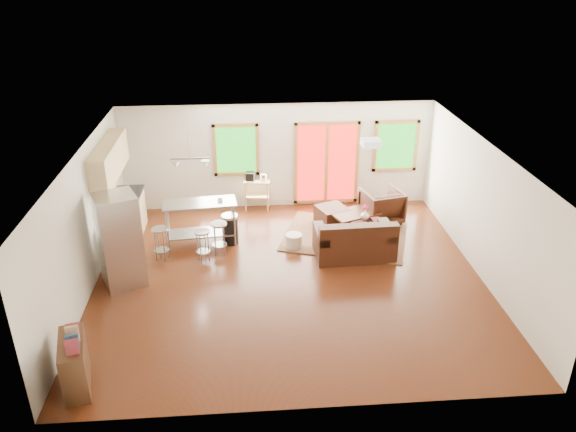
{
  "coord_description": "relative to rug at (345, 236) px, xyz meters",
  "views": [
    {
      "loc": [
        -0.77,
        -9.42,
        5.82
      ],
      "look_at": [
        0.0,
        0.3,
        1.2
      ],
      "focal_mm": 35.0,
      "sensor_mm": 36.0,
      "label": 1
    }
  ],
  "objects": [
    {
      "name": "right_wall",
      "position": [
        2.36,
        -1.65,
        1.29
      ],
      "size": [
        0.02,
        7.0,
        2.6
      ],
      "primitive_type": "cube",
      "color": "beige",
      "rests_on": "ground"
    },
    {
      "name": "refrigerator",
      "position": [
        -4.57,
        -1.55,
        0.9
      ],
      "size": [
        0.96,
        0.95,
        1.83
      ],
      "rotation": [
        0.0,
        0.0,
        0.42
      ],
      "color": "#B7BABC",
      "rests_on": "floor"
    },
    {
      "name": "french_doors",
      "position": [
        -0.2,
        1.81,
        1.09
      ],
      "size": [
        1.6,
        0.05,
        2.1
      ],
      "color": "#B1130E",
      "rests_on": "back_wall"
    },
    {
      "name": "coffee_table",
      "position": [
        0.27,
        0.36,
        0.35
      ],
      "size": [
        1.22,
        0.99,
        0.42
      ],
      "rotation": [
        0.0,
        0.0,
        0.39
      ],
      "color": "#372011",
      "rests_on": "floor"
    },
    {
      "name": "pouf",
      "position": [
        -1.2,
        -0.41,
        0.14
      ],
      "size": [
        0.41,
        0.41,
        0.31
      ],
      "primitive_type": "cylinder",
      "rotation": [
        0.0,
        0.0,
        0.16
      ],
      "color": "beige",
      "rests_on": "floor"
    },
    {
      "name": "cabinets",
      "position": [
        -4.88,
        0.06,
        0.91
      ],
      "size": [
        0.64,
        2.24,
        2.3
      ],
      "color": "tan",
      "rests_on": "floor"
    },
    {
      "name": "floor",
      "position": [
        -1.4,
        -1.65,
        -0.02
      ],
      "size": [
        7.5,
        7.0,
        0.02
      ],
      "primitive_type": "cube",
      "color": "#37160A",
      "rests_on": "ground"
    },
    {
      "name": "island",
      "position": [
        -3.19,
        -0.06,
        0.66
      ],
      "size": [
        1.6,
        0.77,
        0.98
      ],
      "rotation": [
        0.0,
        0.0,
        0.1
      ],
      "color": "#B7BABC",
      "rests_on": "floor"
    },
    {
      "name": "bar_stool_a",
      "position": [
        -3.97,
        -0.71,
        0.52
      ],
      "size": [
        0.4,
        0.4,
        0.71
      ],
      "rotation": [
        0.0,
        0.0,
        -0.2
      ],
      "color": "#B7BABC",
      "rests_on": "floor"
    },
    {
      "name": "rug",
      "position": [
        0.0,
        0.0,
        0.0
      ],
      "size": [
        3.15,
        2.76,
        0.03
      ],
      "primitive_type": "cube",
      "rotation": [
        0.0,
        0.0,
        -0.31
      ],
      "color": "#4C603A",
      "rests_on": "floor"
    },
    {
      "name": "front_wall",
      "position": [
        -1.4,
        -5.16,
        1.29
      ],
      "size": [
        7.5,
        0.02,
        2.6
      ],
      "primitive_type": "cube",
      "color": "beige",
      "rests_on": "ground"
    },
    {
      "name": "kitchen_cart",
      "position": [
        -1.94,
        1.67,
        0.64
      ],
      "size": [
        0.68,
        0.48,
        0.96
      ],
      "rotation": [
        0.0,
        0.0,
        -0.13
      ],
      "color": "tan",
      "rests_on": "floor"
    },
    {
      "name": "ceiling_flush",
      "position": [
        0.2,
        -1.05,
        2.52
      ],
      "size": [
        0.35,
        0.35,
        0.12
      ],
      "primitive_type": "cube",
      "color": "white",
      "rests_on": "ceiling"
    },
    {
      "name": "bar_stool_b",
      "position": [
        -3.11,
        -0.81,
        0.49
      ],
      "size": [
        0.42,
        0.42,
        0.68
      ],
      "rotation": [
        0.0,
        0.0,
        0.44
      ],
      "color": "#B7BABC",
      "rests_on": "floor"
    },
    {
      "name": "pendant_light",
      "position": [
        -3.3,
        -0.15,
        1.88
      ],
      "size": [
        0.8,
        0.18,
        0.79
      ],
      "color": "gray",
      "rests_on": "ceiling"
    },
    {
      "name": "window_left",
      "position": [
        -2.4,
        1.81,
        1.49
      ],
      "size": [
        1.1,
        0.05,
        1.3
      ],
      "color": "#175613",
      "rests_on": "back_wall"
    },
    {
      "name": "ceiling",
      "position": [
        -1.4,
        -1.65,
        2.6
      ],
      "size": [
        7.5,
        7.0,
        0.02
      ],
      "primitive_type": "cube",
      "color": "silver",
      "rests_on": "ground"
    },
    {
      "name": "bar_stool_c",
      "position": [
        -2.78,
        -0.57,
        0.52
      ],
      "size": [
        0.35,
        0.35,
        0.72
      ],
      "rotation": [
        0.0,
        0.0,
        0.02
      ],
      "color": "#B7BABC",
      "rests_on": "floor"
    },
    {
      "name": "left_wall",
      "position": [
        -5.16,
        -1.65,
        1.29
      ],
      "size": [
        0.02,
        7.0,
        2.6
      ],
      "primitive_type": "cube",
      "color": "beige",
      "rests_on": "ground"
    },
    {
      "name": "armchair",
      "position": [
        0.96,
        0.71,
        0.43
      ],
      "size": [
        1.03,
        0.99,
        0.88
      ],
      "primitive_type": "imported",
      "rotation": [
        0.0,
        0.0,
        3.38
      ],
      "color": "black",
      "rests_on": "floor"
    },
    {
      "name": "cup",
      "position": [
        -2.75,
        -0.02,
        0.99
      ],
      "size": [
        0.13,
        0.11,
        0.11
      ],
      "primitive_type": "imported",
      "rotation": [
        0.0,
        0.0,
        -0.17
      ],
      "color": "silver",
      "rests_on": "island"
    },
    {
      "name": "window_right",
      "position": [
        1.5,
        1.81,
        1.49
      ],
      "size": [
        1.1,
        0.05,
        1.3
      ],
      "color": "#175613",
      "rests_on": "back_wall"
    },
    {
      "name": "back_wall",
      "position": [
        -1.4,
        1.86,
        1.29
      ],
      "size": [
        7.5,
        0.02,
        2.6
      ],
      "primitive_type": "cube",
      "color": "beige",
      "rests_on": "ground"
    },
    {
      "name": "loveseat",
      "position": [
        0.03,
        -0.9,
        0.33
      ],
      "size": [
        1.65,
        0.98,
        0.86
      ],
      "rotation": [
        0.0,
        0.0,
        0.04
      ],
      "color": "black",
      "rests_on": "floor"
    },
    {
      "name": "ottoman",
      "position": [
        -0.21,
        0.67,
        0.2
      ],
      "size": [
        0.83,
        0.83,
        0.43
      ],
      "primitive_type": "cube",
      "rotation": [
        0.0,
        0.0,
        0.37
      ],
      "color": "black",
      "rests_on": "floor"
    },
    {
      "name": "vase",
      "position": [
        0.44,
        0.06,
        0.51
      ],
      "size": [
        0.2,
        0.21,
        0.34
      ],
      "rotation": [
        0.0,
        0.0,
        -0.0
      ],
      "color": "silver",
      "rests_on": "coffee_table"
    },
    {
      "name": "trash_can",
      "position": [
        -2.57,
        -0.08,
        0.32
      ],
      "size": [
        0.45,
        0.45,
        0.66
      ],
      "rotation": [
        0.0,
        0.0,
        0.28
      ],
      "color": "black",
      "rests_on": "floor"
    },
    {
      "name": "bookshelf",
      "position": [
        -4.75,
        -4.42,
        0.4
      ],
      "size": [
        0.55,
        0.95,
        1.05
      ],
      "rotation": [
        0.0,
        0.0,
        0.24
      ],
      "color": "#372011",
      "rests_on": "floor"
    },
    {
      "name": "book",
      "position": [
        0.59,
        -0.06,
        0.52
      ],
      "size": [
        0.2,
        0.06,
        0.27
      ],
      "primitive_type": "imported",
      "rotation": [
        0.0,
        0.0,
        0.17
      ],
      "color": "maroon",
      "rests_on": "coffee_table"
    }
  ]
}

